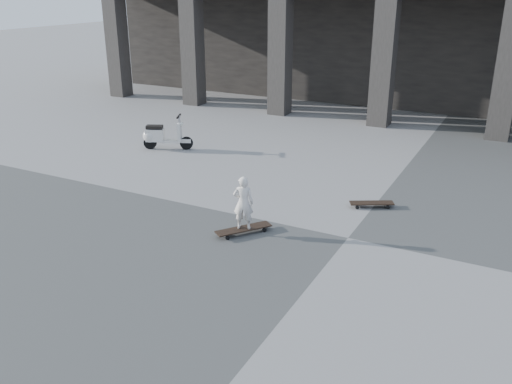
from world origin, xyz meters
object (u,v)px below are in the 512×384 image
at_px(skateboard_spare, 372,203).
at_px(child, 243,203).
at_px(scooter, 159,136).
at_px(longboard, 244,229).

relative_size(skateboard_spare, child, 0.89).
height_order(child, scooter, child).
bearing_deg(skateboard_spare, child, -155.47).
distance_m(longboard, child, 0.53).
xyz_separation_m(longboard, scooter, (-4.68, 3.72, 0.30)).
relative_size(skateboard_spare, scooter, 0.69).
distance_m(longboard, skateboard_spare, 2.90).
height_order(longboard, scooter, scooter).
relative_size(child, scooter, 0.78).
distance_m(skateboard_spare, scooter, 6.59).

